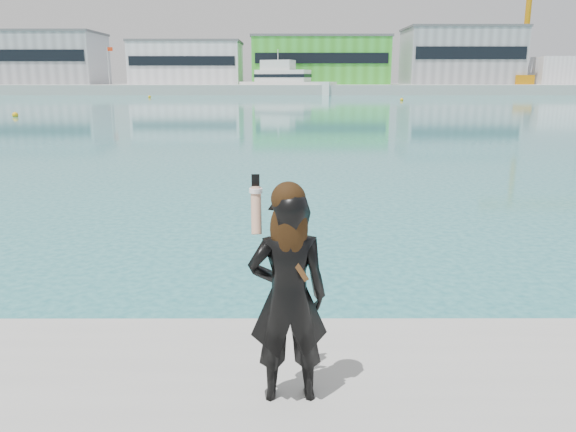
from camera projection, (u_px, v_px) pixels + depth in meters
name	position (u px, v px, depth m)	size (l,w,h in m)	color
far_quay	(284.00, 89.00, 130.89)	(320.00, 40.00, 2.00)	#9E9E99
warehouse_grey_left	(42.00, 58.00, 127.24)	(26.52, 16.36, 11.50)	gray
warehouse_white	(188.00, 63.00, 127.53)	(24.48, 15.35, 9.50)	silver
warehouse_green	(320.00, 60.00, 127.45)	(30.60, 16.36, 10.50)	green
warehouse_grey_right	(460.00, 56.00, 127.26)	(25.50, 15.35, 12.50)	gray
ancillary_shed	(560.00, 71.00, 126.14)	(12.00, 10.00, 6.00)	silver
dock_crane	(533.00, 22.00, 119.85)	(23.00, 4.00, 24.00)	orange
flagpole_left	(108.00, 63.00, 120.78)	(1.28, 0.16, 8.00)	silver
flagpole_right	(387.00, 63.00, 120.86)	(1.28, 0.16, 8.00)	silver
motor_yacht	(285.00, 82.00, 116.70)	(20.28, 12.20, 9.16)	silver
buoy_near	(402.00, 101.00, 83.72)	(0.50, 0.50, 0.50)	#F0AA0C
buoy_far	(150.00, 98.00, 97.12)	(0.50, 0.50, 0.50)	#F0AA0C
buoy_extra	(15.00, 117.00, 48.02)	(0.50, 0.50, 0.50)	#F0AA0C
woman	(288.00, 291.00, 4.04)	(0.61, 0.42, 1.67)	black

